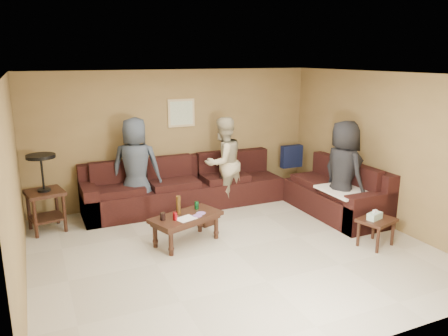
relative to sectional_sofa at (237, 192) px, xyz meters
name	(u,v)px	position (x,y,z in m)	size (l,w,h in m)	color
room	(233,137)	(-0.81, -1.52, 1.34)	(5.60, 5.50, 2.50)	beige
sectional_sofa	(237,192)	(0.00, 0.00, 0.00)	(4.65, 2.90, 0.97)	black
coffee_table	(186,219)	(-1.35, -1.02, 0.05)	(1.17, 0.85, 0.72)	#331A11
end_table_left	(44,192)	(-3.23, 0.35, 0.33)	(0.65, 0.65, 1.26)	#331A11
side_table_right	(376,222)	(1.17, -2.27, 0.05)	(0.61, 0.55, 0.57)	#331A11
waste_bin	(205,217)	(-0.82, -0.47, -0.19)	(0.22, 0.22, 0.27)	#331A11
wall_art	(181,113)	(-0.71, 0.96, 1.37)	(0.52, 0.04, 0.52)	tan
person_left	(136,167)	(-1.73, 0.46, 0.54)	(0.85, 0.55, 1.74)	#313944
person_middle	(223,162)	(-0.15, 0.30, 0.51)	(0.81, 0.63, 1.68)	tan
person_right	(343,173)	(1.32, -1.28, 0.54)	(0.85, 0.55, 1.73)	black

